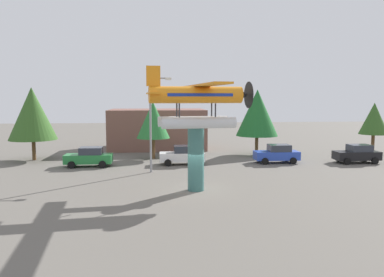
% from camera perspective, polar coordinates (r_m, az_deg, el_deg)
% --- Properties ---
extents(ground_plane, '(140.00, 140.00, 0.00)m').
position_cam_1_polar(ground_plane, '(26.26, 0.57, -7.65)').
color(ground_plane, '#605B54').
extents(display_pedestal, '(1.10, 1.10, 4.26)m').
position_cam_1_polar(display_pedestal, '(25.84, 0.58, -3.06)').
color(display_pedestal, '#386B66').
rests_on(display_pedestal, ground).
extents(floatplane_monument, '(7.04, 10.46, 4.00)m').
position_cam_1_polar(floatplane_monument, '(25.54, 0.88, 5.41)').
color(floatplane_monument, silver).
rests_on(floatplane_monument, display_pedestal).
extents(car_near_green, '(4.20, 2.02, 1.76)m').
position_cam_1_polar(car_near_green, '(36.14, -14.97, -2.64)').
color(car_near_green, '#237A38').
rests_on(car_near_green, ground).
extents(car_mid_white, '(4.20, 2.02, 1.76)m').
position_cam_1_polar(car_mid_white, '(36.01, -1.38, -2.46)').
color(car_mid_white, white).
rests_on(car_mid_white, ground).
extents(car_far_blue, '(4.20, 2.02, 1.76)m').
position_cam_1_polar(car_far_blue, '(37.74, 12.48, -2.21)').
color(car_far_blue, '#2847B7').
rests_on(car_far_blue, ground).
extents(car_distant_black, '(4.20, 2.02, 1.76)m').
position_cam_1_polar(car_distant_black, '(40.07, 23.26, -2.09)').
color(car_distant_black, black).
rests_on(car_distant_black, ground).
extents(streetlight_primary, '(1.84, 0.28, 7.92)m').
position_cam_1_polar(streetlight_primary, '(32.03, -5.82, 3.12)').
color(streetlight_primary, gray).
rests_on(streetlight_primary, ground).
extents(storefront_building, '(11.51, 7.42, 4.78)m').
position_cam_1_polar(storefront_building, '(47.55, -5.13, 1.43)').
color(storefront_building, brown).
rests_on(storefront_building, ground).
extents(tree_west, '(4.67, 4.67, 7.25)m').
position_cam_1_polar(tree_west, '(41.21, -22.56, 3.42)').
color(tree_west, brown).
rests_on(tree_west, ground).
extents(tree_east, '(3.36, 3.36, 5.85)m').
position_cam_1_polar(tree_east, '(39.21, -5.79, 2.75)').
color(tree_east, brown).
rests_on(tree_east, ground).
extents(tree_center_back, '(4.52, 4.52, 7.11)m').
position_cam_1_polar(tree_center_back, '(42.40, 9.62, 3.78)').
color(tree_center_back, brown).
rests_on(tree_center_back, ground).
extents(tree_far_east, '(3.14, 3.14, 5.67)m').
position_cam_1_polar(tree_far_east, '(46.93, 25.34, 2.67)').
color(tree_far_east, brown).
rests_on(tree_far_east, ground).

